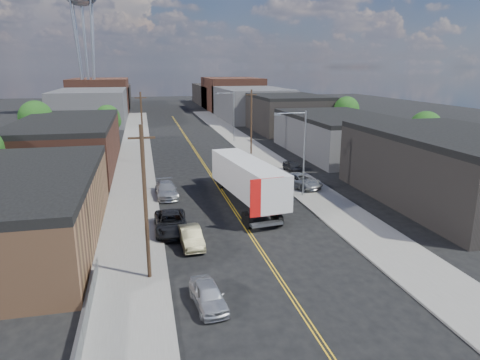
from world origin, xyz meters
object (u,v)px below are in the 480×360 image
car_left_b (191,237)px  car_left_a (208,295)px  car_left_c (171,223)px  car_right_lot_a (300,181)px  semi_truck (243,176)px  car_left_d (166,190)px  car_right_lot_c (293,166)px

car_left_b → car_left_a: bearing=-93.2°
car_left_a → car_left_c: size_ratio=0.71×
car_left_a → car_right_lot_a: car_right_lot_a is taller
semi_truck → car_left_d: size_ratio=3.34×
car_left_b → car_left_c: (-1.26, 3.21, 0.07)m
car_left_d → car_right_lot_c: car_right_lot_c is taller
semi_truck → car_right_lot_a: 8.13m
car_right_lot_c → car_left_a: bearing=-119.4°
car_left_a → car_right_lot_c: (15.47, 29.09, 0.18)m
semi_truck → car_left_c: bearing=-145.7°
car_left_c → car_left_d: size_ratio=1.08×
car_left_a → car_right_lot_a: (13.83, 22.07, 0.22)m
car_right_lot_c → car_left_d: bearing=-158.5°
car_left_a → semi_truck: bearing=64.6°
car_left_d → car_right_lot_c: (16.54, 6.99, 0.10)m
semi_truck → car_right_lot_a: bearing=15.1°
car_left_b → car_right_lot_a: car_right_lot_a is taller
semi_truck → car_right_lot_c: 13.63m
car_right_lot_c → car_left_c: bearing=-135.8°
car_left_b → car_left_d: bearing=91.4°
car_right_lot_a → car_right_lot_c: 7.21m
car_left_b → car_left_c: size_ratio=0.77×
car_left_b → car_right_lot_c: (15.47, 20.31, 0.14)m
semi_truck → car_left_a: (-6.50, -18.98, -1.90)m
semi_truck → car_left_a: size_ratio=4.36×
semi_truck → car_right_lot_a: semi_truck is taller
car_left_c → car_left_d: car_left_c is taller
car_left_b → car_right_lot_a: size_ratio=0.80×
semi_truck → car_left_a: 20.15m
semi_truck → car_left_b: 12.24m
car_right_lot_a → car_right_lot_c: size_ratio=1.30×
car_left_d → car_right_lot_c: bearing=21.1°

